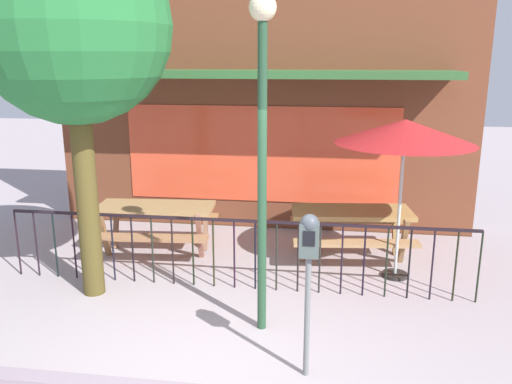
# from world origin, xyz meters

# --- Properties ---
(ground) EXTENTS (40.00, 40.00, 0.00)m
(ground) POSITION_xyz_m (0.00, 0.00, 0.00)
(ground) COLOR #A3969A
(pub_storefront) EXTENTS (7.41, 1.50, 5.17)m
(pub_storefront) POSITION_xyz_m (0.00, 4.76, 2.57)
(pub_storefront) COLOR #392819
(pub_storefront) RESTS_ON ground
(patio_fence_front) EXTENTS (6.25, 0.04, 0.97)m
(patio_fence_front) POSITION_xyz_m (-0.00, 1.92, 0.66)
(patio_fence_front) COLOR black
(patio_fence_front) RESTS_ON ground
(picnic_table_left) EXTENTS (1.90, 1.50, 0.79)m
(picnic_table_left) POSITION_xyz_m (-1.46, 3.03, 0.61)
(picnic_table_left) COLOR #A27B4C
(picnic_table_left) RESTS_ON ground
(picnic_table_right) EXTENTS (1.94, 1.56, 0.79)m
(picnic_table_right) POSITION_xyz_m (1.57, 3.23, 0.61)
(picnic_table_right) COLOR #A17C44
(picnic_table_right) RESTS_ON ground
(patio_umbrella) EXTENTS (1.86, 1.86, 2.23)m
(patio_umbrella) POSITION_xyz_m (2.19, 2.60, 2.05)
(patio_umbrella) COLOR black
(patio_umbrella) RESTS_ON ground
(parking_meter_near) EXTENTS (0.18, 0.17, 1.65)m
(parking_meter_near) POSITION_xyz_m (1.05, 0.04, 1.27)
(parking_meter_near) COLOR slate
(parking_meter_near) RESTS_ON ground
(street_tree) EXTENTS (2.32, 2.32, 4.54)m
(street_tree) POSITION_xyz_m (-1.81, 1.50, 3.35)
(street_tree) COLOR #4D411C
(street_tree) RESTS_ON ground
(street_lamp) EXTENTS (0.28, 0.28, 3.64)m
(street_lamp) POSITION_xyz_m (0.51, 0.89, 2.40)
(street_lamp) COLOR #25482E
(street_lamp) RESTS_ON ground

